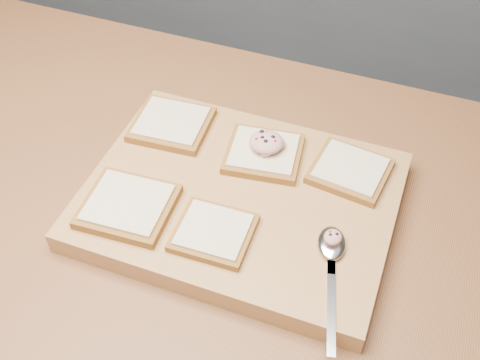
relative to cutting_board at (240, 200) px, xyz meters
The scene contains 11 objects.
island_counter 0.48m from the cutting_board, ahead, with size 2.00×0.80×0.90m.
back_counter 1.51m from the cutting_board, 85.12° to the left, with size 3.60×0.62×0.94m.
cutting_board is the anchor object (origin of this frame).
bread_far_left 0.19m from the cutting_board, 148.68° to the left, with size 0.13×0.12×0.02m.
bread_far_center 0.09m from the cutting_board, 84.43° to the left, with size 0.13×0.13×0.02m.
bread_far_right 0.18m from the cutting_board, 33.44° to the left, with size 0.13×0.12×0.02m.
bread_near_left 0.17m from the cutting_board, 147.95° to the right, with size 0.14×0.13×0.02m.
bread_near_center 0.10m from the cutting_board, 93.98° to the right, with size 0.11×0.10×0.02m.
tuna_salad_dollop 0.10m from the cutting_board, 83.30° to the left, with size 0.06×0.05×0.03m.
spoon 0.18m from the cutting_board, 21.63° to the right, with size 0.08×0.20×0.01m.
spoon_salad 0.17m from the cutting_board, 17.48° to the right, with size 0.03×0.03×0.02m.
Camera 1 is at (0.09, -0.58, 1.63)m, focal length 45.00 mm.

